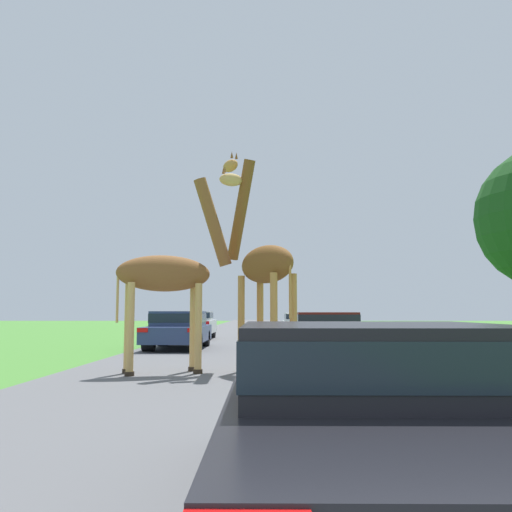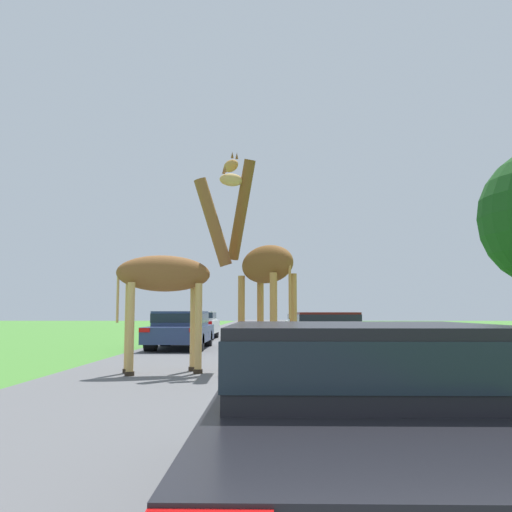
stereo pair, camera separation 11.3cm
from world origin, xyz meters
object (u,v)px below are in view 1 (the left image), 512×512
at_px(car_queue_left, 195,324).
at_px(car_lead_maroon, 374,413).
at_px(car_verge_right, 325,332).
at_px(car_far_ahead, 301,324).
at_px(giraffe_near_road, 262,263).
at_px(car_queue_right, 179,329).
at_px(giraffe_companion, 172,273).

bearing_deg(car_queue_left, car_lead_maroon, -80.13).
bearing_deg(car_verge_right, car_far_ahead, 89.29).
bearing_deg(car_queue_left, car_far_ahead, 17.49).
distance_m(car_far_ahead, car_verge_right, 12.00).
xyz_separation_m(giraffe_near_road, car_queue_right, (-3.02, 7.79, -1.67)).
distance_m(giraffe_near_road, car_verge_right, 5.05).
bearing_deg(giraffe_companion, car_queue_left, 165.79).
distance_m(car_queue_right, car_queue_left, 6.91).
bearing_deg(giraffe_near_road, giraffe_companion, 145.84).
bearing_deg(giraffe_companion, car_far_ahead, 146.99).
bearing_deg(car_far_ahead, giraffe_companion, -103.81).
bearing_deg(giraffe_companion, giraffe_near_road, 72.40).
xyz_separation_m(car_lead_maroon, car_verge_right, (1.17, 12.70, 0.04)).
height_order(car_lead_maroon, car_queue_right, car_queue_right).
distance_m(giraffe_companion, car_verge_right, 6.07).
bearing_deg(car_verge_right, giraffe_companion, -131.33).
height_order(car_lead_maroon, car_queue_left, car_queue_left).
height_order(giraffe_companion, car_lead_maroon, giraffe_companion).
bearing_deg(car_queue_right, car_far_ahead, 59.44).
bearing_deg(car_lead_maroon, car_queue_right, 103.08).
height_order(car_queue_right, car_far_ahead, car_queue_right).
xyz_separation_m(giraffe_near_road, car_lead_maroon, (0.72, -8.33, -1.72)).
xyz_separation_m(car_lead_maroon, car_queue_left, (-4.01, 23.02, 0.06)).
relative_size(giraffe_companion, car_queue_left, 1.15).
relative_size(car_queue_left, car_far_ahead, 0.85).
bearing_deg(car_far_ahead, car_queue_right, -120.56).
height_order(giraffe_near_road, giraffe_companion, giraffe_near_road).
relative_size(giraffe_near_road, car_queue_right, 1.14).
bearing_deg(car_queue_left, car_verge_right, -63.36).
xyz_separation_m(giraffe_companion, car_far_ahead, (4.04, 16.43, -1.50)).
relative_size(giraffe_near_road, car_far_ahead, 1.09).
distance_m(giraffe_near_road, giraffe_companion, 2.01).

